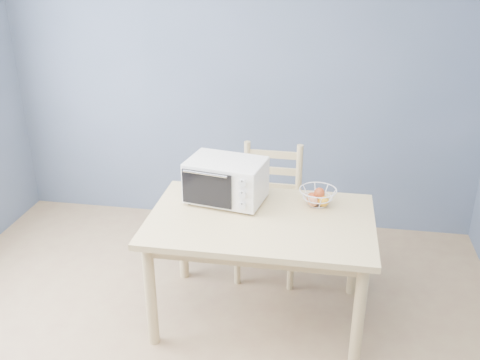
% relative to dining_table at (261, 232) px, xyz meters
% --- Properties ---
extents(room, '(4.01, 4.51, 2.61)m').
position_rel_dining_table_xyz_m(room, '(-0.36, -0.87, 0.65)').
color(room, tan).
rests_on(room, ground).
extents(dining_table, '(1.40, 0.90, 0.75)m').
position_rel_dining_table_xyz_m(dining_table, '(0.00, 0.00, 0.00)').
color(dining_table, tan).
rests_on(dining_table, ground).
extents(toaster_oven, '(0.54, 0.42, 0.29)m').
position_rel_dining_table_xyz_m(toaster_oven, '(-0.28, 0.20, 0.25)').
color(toaster_oven, white).
rests_on(toaster_oven, dining_table).
extents(fruit_basket, '(0.29, 0.29, 0.12)m').
position_rel_dining_table_xyz_m(fruit_basket, '(0.34, 0.23, 0.16)').
color(fruit_basket, white).
rests_on(fruit_basket, dining_table).
extents(dining_chair, '(0.46, 0.46, 0.98)m').
position_rel_dining_table_xyz_m(dining_chair, '(-0.01, 0.59, -0.17)').
color(dining_chair, tan).
rests_on(dining_chair, ground).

